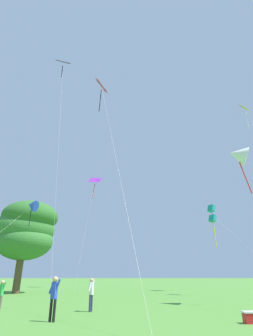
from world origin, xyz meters
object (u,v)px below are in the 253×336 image
(kite_teal_box, at_px, (212,215))
(person_with_spool, at_px, (54,294))
(kite_black_large, at_px, (63,68))
(kite_white_distant, at_px, (238,155))
(picnic_cooler, at_px, (251,317))
(kite_yellow_diamond, at_px, (247,115))
(kite_purple_streamer, at_px, (94,184))
(kite_blue_delta, at_px, (32,205))
(person_far_back, at_px, (1,292))
(person_foreground_watcher, at_px, (91,291))
(kite_red_high, at_px, (102,92))
(tree_right_cluster, at_px, (26,230))

(kite_teal_box, xyz_separation_m, person_with_spool, (-12.64, -14.92, -6.69))
(kite_black_large, height_order, person_with_spool, kite_black_large)
(kite_white_distant, distance_m, picnic_cooler, 12.37)
(kite_black_large, distance_m, person_with_spool, 30.22)
(kite_black_large, bearing_deg, kite_yellow_diamond, 8.93)
(picnic_cooler, bearing_deg, kite_black_large, 129.75)
(kite_purple_streamer, xyz_separation_m, kite_blue_delta, (-3.33, -21.69, -9.26))
(person_far_back, height_order, person_foreground_watcher, person_foreground_watcher)
(kite_purple_streamer, xyz_separation_m, kite_red_high, (2.69, -25.32, 0.22))
(tree_right_cluster, distance_m, picnic_cooler, 26.26)
(kite_purple_streamer, xyz_separation_m, kite_black_large, (-3.20, -17.36, 10.20))
(kite_yellow_diamond, relative_size, person_with_spool, 14.31)
(kite_purple_streamer, bearing_deg, kite_red_high, -83.93)
(kite_red_high, xyz_separation_m, person_foreground_watcher, (0.18, -3.59, -15.99))
(picnic_cooler, bearing_deg, kite_white_distant, 58.68)
(kite_white_distant, xyz_separation_m, picnic_cooler, (-3.73, -6.12, -10.08))
(person_far_back, bearing_deg, kite_white_distant, 6.52)
(kite_blue_delta, bearing_deg, kite_white_distant, -16.70)
(kite_blue_delta, bearing_deg, tree_right_cluster, 109.75)
(kite_yellow_diamond, relative_size, kite_black_large, 0.86)
(kite_blue_delta, xyz_separation_m, kite_yellow_diamond, (25.70, 8.34, 15.37))
(kite_black_large, distance_m, picnic_cooler, 33.45)
(kite_red_high, xyz_separation_m, person_with_spool, (-1.10, -6.87, -15.93))
(person_with_spool, relative_size, person_far_back, 1.14)
(kite_blue_delta, distance_m, person_far_back, 9.52)
(kite_white_distant, bearing_deg, person_with_spool, -155.07)
(person_with_spool, height_order, tree_right_cluster, tree_right_cluster)
(kite_blue_delta, height_order, kite_red_high, kite_red_high)
(person_with_spool, distance_m, picnic_cooler, 8.14)
(kite_white_distant, distance_m, person_with_spool, 15.97)
(kite_blue_delta, relative_size, kite_white_distant, 0.86)
(kite_blue_delta, bearing_deg, picnic_cooler, -40.61)
(kite_blue_delta, relative_size, kite_yellow_diamond, 0.44)
(person_with_spool, height_order, picnic_cooler, person_with_spool)
(kite_black_large, xyz_separation_m, person_with_spool, (4.78, -14.83, -25.90))
(picnic_cooler, bearing_deg, kite_yellow_diamond, 56.88)
(kite_white_distant, relative_size, person_foreground_watcher, 7.73)
(kite_blue_delta, xyz_separation_m, tree_right_cluster, (-3.08, 8.59, -0.79))
(person_far_back, bearing_deg, picnic_cooler, -20.29)
(kite_yellow_diamond, xyz_separation_m, kite_white_distant, (-8.98, -13.36, -12.55))
(kite_teal_box, distance_m, kite_purple_streamer, 24.12)
(kite_white_distant, xyz_separation_m, person_with_spool, (-11.80, -5.49, -9.25))
(tree_right_cluster, bearing_deg, person_far_back, -74.35)
(kite_red_high, bearing_deg, picnic_cooler, -47.13)
(kite_purple_streamer, xyz_separation_m, picnic_cooler, (9.66, -32.82, -16.53))
(kite_purple_streamer, relative_size, kite_yellow_diamond, 0.74)
(kite_red_high, height_order, kite_yellow_diamond, kite_yellow_diamond)
(kite_blue_delta, bearing_deg, kite_yellow_diamond, 17.98)
(kite_teal_box, relative_size, tree_right_cluster, 0.90)
(kite_white_distant, bearing_deg, tree_right_cluster, 145.51)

